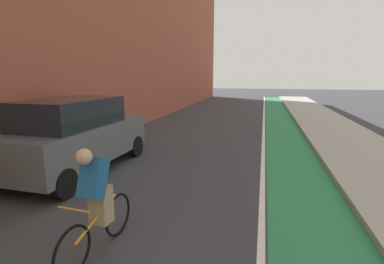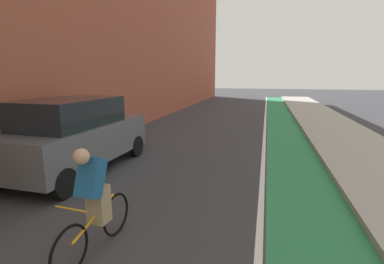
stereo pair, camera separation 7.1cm
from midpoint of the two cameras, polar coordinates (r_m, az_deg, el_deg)
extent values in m
plane|color=#38383D|center=(13.18, 5.27, 0.00)|extent=(89.65, 89.65, 0.00)
cube|color=#2D8451|center=(15.01, 17.98, 0.88)|extent=(1.60, 40.75, 0.00)
cube|color=white|center=(14.98, 14.55, 1.06)|extent=(0.12, 40.75, 0.00)
cube|color=#A8A59E|center=(15.31, 26.53, 0.70)|extent=(2.96, 40.75, 0.14)
cube|color=#595B60|center=(8.30, -21.54, -1.79)|extent=(1.94, 4.48, 0.95)
cube|color=black|center=(7.99, -22.91, 3.47)|extent=(1.68, 2.70, 0.75)
cylinder|color=black|center=(10.20, -19.51, -2.05)|extent=(0.23, 0.66, 0.66)
cylinder|color=black|center=(9.34, -11.00, -2.79)|extent=(0.23, 0.66, 0.66)
cylinder|color=black|center=(7.83, -33.74, -7.30)|extent=(0.23, 0.66, 0.66)
cylinder|color=black|center=(6.67, -24.11, -9.36)|extent=(0.23, 0.66, 0.66)
torus|color=black|center=(4.25, -22.81, -21.17)|extent=(0.09, 0.70, 0.69)
torus|color=black|center=(4.97, -14.55, -15.66)|extent=(0.09, 0.70, 0.69)
cylinder|color=gold|center=(4.49, -18.47, -15.80)|extent=(0.11, 0.96, 0.33)
cylinder|color=gold|center=(4.59, -17.12, -14.00)|extent=(0.04, 0.12, 0.55)
cylinder|color=gold|center=(4.05, -22.67, -14.05)|extent=(0.48, 0.06, 0.02)
cube|color=tan|center=(4.50, -17.77, -13.57)|extent=(0.30, 0.26, 0.56)
cube|color=#1E598C|center=(4.24, -19.18, -8.54)|extent=(0.35, 0.42, 0.60)
sphere|color=tan|center=(4.02, -20.85, -4.63)|extent=(0.22, 0.22, 0.22)
camera|label=1|loc=(0.04, -89.76, 0.05)|focal=26.61mm
camera|label=2|loc=(0.04, 90.24, -0.05)|focal=26.61mm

